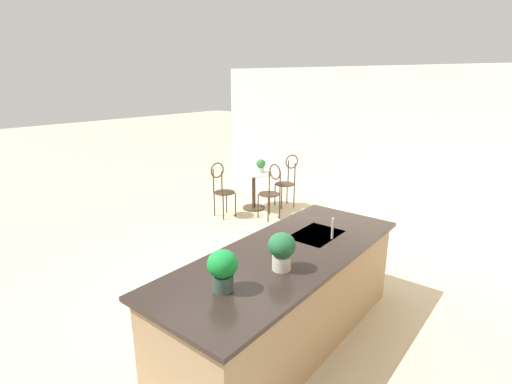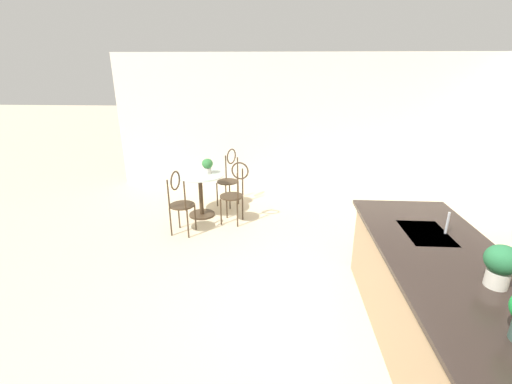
{
  "view_description": "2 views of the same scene",
  "coord_description": "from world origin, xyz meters",
  "px_view_note": "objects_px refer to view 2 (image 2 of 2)",
  "views": [
    {
      "loc": [
        3.01,
        2.67,
        2.46
      ],
      "look_at": [
        -1.23,
        -0.73,
        0.86
      ],
      "focal_mm": 27.01,
      "sensor_mm": 36.0,
      "label": 1
    },
    {
      "loc": [
        2.84,
        -0.61,
        2.43
      ],
      "look_at": [
        -1.32,
        -0.87,
        0.92
      ],
      "focal_mm": 24.21,
      "sensor_mm": 36.0,
      "label": 2
    }
  ],
  "objects_px": {
    "chair_by_island": "(235,190)",
    "potted_plant_counter_near": "(501,264)",
    "bistro_table": "(201,191)",
    "potted_plant_on_table": "(207,165)",
    "chair_toward_desk": "(180,200)",
    "chair_near_window": "(229,175)"
  },
  "relations": [
    {
      "from": "chair_by_island",
      "to": "potted_plant_counter_near",
      "type": "relative_size",
      "value": 3.19
    },
    {
      "from": "bistro_table",
      "to": "potted_plant_on_table",
      "type": "relative_size",
      "value": 3.11
    },
    {
      "from": "potted_plant_counter_near",
      "to": "chair_toward_desk",
      "type": "bearing_deg",
      "value": -128.92
    },
    {
      "from": "chair_near_window",
      "to": "chair_by_island",
      "type": "xyz_separation_m",
      "value": [
        0.81,
        0.2,
        0.0
      ]
    },
    {
      "from": "chair_toward_desk",
      "to": "chair_near_window",
      "type": "bearing_deg",
      "value": 156.26
    },
    {
      "from": "chair_toward_desk",
      "to": "potted_plant_on_table",
      "type": "xyz_separation_m",
      "value": [
        -0.8,
        0.27,
        0.31
      ]
    },
    {
      "from": "chair_near_window",
      "to": "chair_toward_desk",
      "type": "distance_m",
      "value": 1.4
    },
    {
      "from": "chair_near_window",
      "to": "bistro_table",
      "type": "bearing_deg",
      "value": -37.15
    },
    {
      "from": "potted_plant_counter_near",
      "to": "potted_plant_on_table",
      "type": "bearing_deg",
      "value": -139.63
    },
    {
      "from": "chair_near_window",
      "to": "potted_plant_counter_near",
      "type": "relative_size",
      "value": 3.19
    },
    {
      "from": "chair_near_window",
      "to": "chair_toward_desk",
      "type": "bearing_deg",
      "value": -23.74
    },
    {
      "from": "chair_near_window",
      "to": "chair_toward_desk",
      "type": "height_order",
      "value": "same"
    },
    {
      "from": "bistro_table",
      "to": "chair_toward_desk",
      "type": "height_order",
      "value": "chair_toward_desk"
    },
    {
      "from": "chair_by_island",
      "to": "chair_near_window",
      "type": "bearing_deg",
      "value": -165.96
    },
    {
      "from": "potted_plant_on_table",
      "to": "chair_near_window",
      "type": "bearing_deg",
      "value": 149.14
    },
    {
      "from": "chair_by_island",
      "to": "potted_plant_counter_near",
      "type": "bearing_deg",
      "value": 37.85
    },
    {
      "from": "chair_toward_desk",
      "to": "potted_plant_on_table",
      "type": "height_order",
      "value": "chair_toward_desk"
    },
    {
      "from": "chair_toward_desk",
      "to": "potted_plant_counter_near",
      "type": "xyz_separation_m",
      "value": [
        2.46,
        3.04,
        0.53
      ]
    },
    {
      "from": "chair_near_window",
      "to": "potted_plant_counter_near",
      "type": "bearing_deg",
      "value": 33.54
    },
    {
      "from": "potted_plant_on_table",
      "to": "potted_plant_counter_near",
      "type": "height_order",
      "value": "potted_plant_counter_near"
    },
    {
      "from": "chair_toward_desk",
      "to": "chair_by_island",
      "type": "bearing_deg",
      "value": 121.66
    },
    {
      "from": "bistro_table",
      "to": "potted_plant_on_table",
      "type": "xyz_separation_m",
      "value": [
        -0.06,
        0.13,
        0.44
      ]
    }
  ]
}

